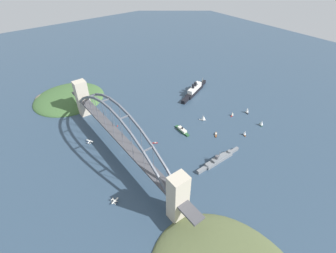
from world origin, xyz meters
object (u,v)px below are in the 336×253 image
Objects in this scene: small_boat_2 at (155,143)px; small_boat_3 at (245,133)px; naval_cruiser at (218,159)px; channel_marker_buoy at (117,126)px; ocean_liner at (194,90)px; small_boat_5 at (247,110)px; small_boat_1 at (262,123)px; small_boat_4 at (232,114)px; seaplane_second_in_formation at (90,142)px; harbor_ferry_steamer at (182,130)px; small_boat_0 at (203,118)px; harbor_arch_bridge at (119,135)px; seaplane_taxiing_near_bridge at (115,201)px; small_boat_6 at (216,135)px.

small_boat_3 is at bearing 60.46° from small_boat_2.
naval_cruiser is 26.90× the size of channel_marker_buoy.
channel_marker_buoy is (4.32, -164.99, -5.12)m from ocean_liner.
small_boat_5 reaches higher than small_boat_2.
small_boat_1 is 3.43× the size of channel_marker_buoy.
seaplane_second_in_formation is at bearing -110.18° from small_boat_4.
small_boat_0 is (-1.33, 45.47, 2.35)m from harbor_ferry_steamer.
naval_cruiser is at bearing -78.87° from small_boat_3.
ocean_liner is 11.52× the size of small_boat_3.
small_boat_4 is (18.51, 92.02, 1.11)m from harbor_ferry_steamer.
naval_cruiser is 92.23m from small_boat_0.
small_boat_1 is 47.75m from small_boat_4.
seaplane_taxiing_near_bridge is (65.12, -44.39, -29.13)m from harbor_arch_bridge.
seaplane_second_in_formation is 227.40m from small_boat_4.
harbor_arch_bridge reaches higher than small_boat_5.
small_boat_5 reaches higher than small_boat_6.
naval_cruiser is 6.86× the size of small_boat_5.
harbor_arch_bridge is 27.40× the size of seaplane_second_in_formation.
harbor_arch_bridge reaches higher than harbor_ferry_steamer.
harbor_ferry_steamer is 121.26m from small_boat_5.
harbor_arch_bridge reaches higher than seaplane_taxiing_near_bridge.
small_boat_0 is (-52.43, 185.61, 2.48)m from seaplane_taxiing_near_bridge.
small_boat_2 is 0.68× the size of small_boat_6.
small_boat_1 is 39.88m from small_boat_3.
seaplane_second_in_formation is 259.95m from small_boat_1.
naval_cruiser reaches higher than small_boat_2.
small_boat_1 reaches higher than small_boat_3.
small_boat_1 is (77.79, 202.97, -26.79)m from harbor_arch_bridge.
channel_marker_buoy reaches higher than small_boat_2.
small_boat_1 is 223.74m from channel_marker_buoy.
small_boat_2 is at bearing 51.93° from seaplane_second_in_formation.
naval_cruiser is (90.88, 92.34, -28.03)m from harbor_arch_bridge.
ocean_liner reaches higher than seaplane_taxiing_near_bridge.
naval_cruiser is 111.86m from small_boat_4.
channel_marker_buoy is (-71.00, -71.35, -1.07)m from harbor_ferry_steamer.
small_boat_2 is at bearing -62.81° from ocean_liner.
small_boat_1 is (65.11, 61.74, -0.14)m from small_boat_0.
channel_marker_buoy is at bearing -118.72° from small_boat_4.
seaplane_second_in_formation is 1.48× the size of small_boat_4.
naval_cruiser is 54.32m from small_boat_6.
small_boat_3 reaches higher than small_boat_4.
seaplane_second_in_formation is at bearing -150.79° from harbor_arch_bridge.
naval_cruiser is 9.57× the size of small_boat_3.
seaplane_second_in_formation is at bearing -139.21° from naval_cruiser.
harbor_ferry_steamer is 2.76× the size of seaplane_second_in_formation.
naval_cruiser is at bearing -68.03° from small_boat_5.
small_boat_1 is (139.09, 13.58, -1.84)m from ocean_liner.
naval_cruiser reaches higher than small_boat_4.
small_boat_3 is 1.04× the size of small_boat_4.
small_boat_3 reaches higher than channel_marker_buoy.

